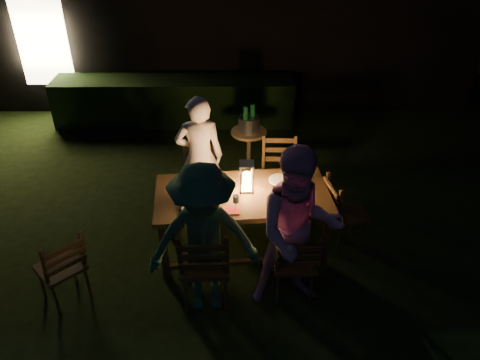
{
  "coord_description": "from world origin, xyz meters",
  "views": [
    {
      "loc": [
        0.63,
        -4.04,
        3.69
      ],
      "look_at": [
        0.65,
        0.48,
        0.81
      ],
      "focal_mm": 35.0,
      "sensor_mm": 36.0,
      "label": 1
    }
  ],
  "objects_px": {
    "person_house_side": "(200,157)",
    "side_table": "(249,136)",
    "person_opp_left": "(204,242)",
    "lantern": "(247,178)",
    "dining_table": "(242,199)",
    "chair_far_left": "(202,195)",
    "chair_far_right": "(278,189)",
    "ice_bucket": "(249,124)",
    "bottle_bucket_b": "(252,120)",
    "chair_near_left": "(206,277)",
    "chair_near_right": "(293,273)",
    "chair_spare": "(64,279)",
    "bottle_bucket_a": "(245,122)",
    "chair_end": "(346,223)",
    "person_opp_right": "(298,231)",
    "bottle_table": "(220,184)"
  },
  "relations": [
    {
      "from": "person_house_side",
      "to": "side_table",
      "type": "distance_m",
      "value": 1.18
    },
    {
      "from": "person_opp_left",
      "to": "lantern",
      "type": "bearing_deg",
      "value": 60.11
    },
    {
      "from": "dining_table",
      "to": "person_opp_left",
      "type": "height_order",
      "value": "person_opp_left"
    },
    {
      "from": "chair_far_left",
      "to": "dining_table",
      "type": "bearing_deg",
      "value": 118.52
    },
    {
      "from": "chair_far_right",
      "to": "ice_bucket",
      "type": "distance_m",
      "value": 1.11
    },
    {
      "from": "chair_far_left",
      "to": "bottle_bucket_b",
      "type": "height_order",
      "value": "bottle_bucket_b"
    },
    {
      "from": "chair_far_left",
      "to": "person_house_side",
      "type": "bearing_deg",
      "value": -92.54
    },
    {
      "from": "lantern",
      "to": "chair_near_left",
      "type": "bearing_deg",
      "value": -116.07
    },
    {
      "from": "chair_near_right",
      "to": "person_house_side",
      "type": "height_order",
      "value": "person_house_side"
    },
    {
      "from": "chair_near_right",
      "to": "chair_spare",
      "type": "xyz_separation_m",
      "value": [
        -2.34,
        -0.06,
        0.0
      ]
    },
    {
      "from": "ice_bucket",
      "to": "person_opp_left",
      "type": "bearing_deg",
      "value": -100.47
    },
    {
      "from": "person_house_side",
      "to": "bottle_bucket_a",
      "type": "distance_m",
      "value": 1.1
    },
    {
      "from": "chair_near_right",
      "to": "chair_end",
      "type": "distance_m",
      "value": 1.1
    },
    {
      "from": "chair_near_left",
      "to": "chair_near_right",
      "type": "distance_m",
      "value": 0.9
    },
    {
      "from": "chair_end",
      "to": "lantern",
      "type": "distance_m",
      "value": 1.36
    },
    {
      "from": "side_table",
      "to": "person_opp_right",
      "type": "bearing_deg",
      "value": -80.64
    },
    {
      "from": "dining_table",
      "to": "person_house_side",
      "type": "relative_size",
      "value": 1.23
    },
    {
      "from": "chair_end",
      "to": "lantern",
      "type": "bearing_deg",
      "value": -98.66
    },
    {
      "from": "bottle_bucket_b",
      "to": "person_opp_right",
      "type": "bearing_deg",
      "value": -81.88
    },
    {
      "from": "chair_near_left",
      "to": "chair_far_right",
      "type": "distance_m",
      "value": 1.84
    },
    {
      "from": "chair_near_left",
      "to": "bottle_bucket_b",
      "type": "bearing_deg",
      "value": 76.66
    },
    {
      "from": "chair_end",
      "to": "bottle_bucket_a",
      "type": "height_order",
      "value": "bottle_bucket_a"
    },
    {
      "from": "person_opp_right",
      "to": "ice_bucket",
      "type": "bearing_deg",
      "value": 94.05
    },
    {
      "from": "chair_near_right",
      "to": "person_opp_right",
      "type": "relative_size",
      "value": 0.53
    },
    {
      "from": "dining_table",
      "to": "chair_near_right",
      "type": "height_order",
      "value": "chair_near_right"
    },
    {
      "from": "chair_far_right",
      "to": "person_opp_left",
      "type": "xyz_separation_m",
      "value": [
        -0.85,
        -1.68,
        0.52
      ]
    },
    {
      "from": "person_house_side",
      "to": "bottle_bucket_b",
      "type": "distance_m",
      "value": 1.22
    },
    {
      "from": "chair_far_right",
      "to": "chair_near_right",
      "type": "bearing_deg",
      "value": 93.06
    },
    {
      "from": "side_table",
      "to": "bottle_bucket_b",
      "type": "xyz_separation_m",
      "value": [
        0.05,
        0.04,
        0.24
      ]
    },
    {
      "from": "bottle_table",
      "to": "ice_bucket",
      "type": "xyz_separation_m",
      "value": [
        0.36,
        1.77,
        -0.14
      ]
    },
    {
      "from": "chair_far_left",
      "to": "bottle_table",
      "type": "xyz_separation_m",
      "value": [
        0.27,
        -0.75,
        0.66
      ]
    },
    {
      "from": "chair_far_right",
      "to": "side_table",
      "type": "relative_size",
      "value": 1.46
    },
    {
      "from": "person_opp_right",
      "to": "chair_near_right",
      "type": "bearing_deg",
      "value": 91.14
    },
    {
      "from": "chair_far_right",
      "to": "chair_end",
      "type": "bearing_deg",
      "value": 138.18
    },
    {
      "from": "chair_near_left",
      "to": "side_table",
      "type": "bearing_deg",
      "value": 77.56
    },
    {
      "from": "chair_far_right",
      "to": "bottle_bucket_a",
      "type": "height_order",
      "value": "bottle_bucket_a"
    },
    {
      "from": "dining_table",
      "to": "lantern",
      "type": "relative_size",
      "value": 5.71
    },
    {
      "from": "person_house_side",
      "to": "bottle_table",
      "type": "height_order",
      "value": "person_house_side"
    },
    {
      "from": "chair_far_left",
      "to": "bottle_bucket_a",
      "type": "bearing_deg",
      "value": -127.67
    },
    {
      "from": "person_opp_left",
      "to": "chair_spare",
      "type": "bearing_deg",
      "value": 171.9
    },
    {
      "from": "person_opp_left",
      "to": "bottle_table",
      "type": "distance_m",
      "value": 0.85
    },
    {
      "from": "chair_near_right",
      "to": "chair_far_left",
      "type": "height_order",
      "value": "chair_near_right"
    },
    {
      "from": "ice_bucket",
      "to": "bottle_table",
      "type": "bearing_deg",
      "value": -101.43
    },
    {
      "from": "chair_far_right",
      "to": "chair_spare",
      "type": "bearing_deg",
      "value": 36.5
    },
    {
      "from": "chair_end",
      "to": "bottle_bucket_b",
      "type": "relative_size",
      "value": 2.94
    },
    {
      "from": "chair_near_right",
      "to": "chair_far_right",
      "type": "distance_m",
      "value": 1.54
    },
    {
      "from": "person_house_side",
      "to": "lantern",
      "type": "xyz_separation_m",
      "value": [
        0.57,
        -0.72,
        0.15
      ]
    },
    {
      "from": "bottle_table",
      "to": "ice_bucket",
      "type": "distance_m",
      "value": 1.81
    },
    {
      "from": "chair_near_right",
      "to": "person_opp_right",
      "type": "height_order",
      "value": "person_opp_right"
    },
    {
      "from": "chair_near_right",
      "to": "person_opp_left",
      "type": "distance_m",
      "value": 1.05
    }
  ]
}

